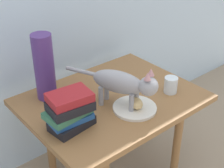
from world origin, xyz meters
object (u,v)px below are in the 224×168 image
Objects in this scene: green_vase at (44,67)px; candle_jar at (171,86)px; side_table at (112,109)px; tv_remote at (75,97)px; plate at (135,108)px; bread_roll at (136,103)px; cat at (124,83)px; book_stack at (70,111)px.

green_vase reaches higher than candle_jar.
tv_remote is at bearing 144.70° from side_table.
tv_remote reaches higher than plate.
candle_jar is (0.25, 0.01, -0.00)m from bread_roll.
cat is at bearing 120.12° from plate.
bread_roll is (0.02, -0.16, 0.11)m from side_table.
cat reaches higher than candle_jar.
tv_remote is at bearing 123.38° from plate.
candle_jar is 0.49m from tv_remote.
candle_jar reaches higher than tv_remote.
plate is 0.62× the size of green_vase.
side_table is at bearing 14.03° from book_stack.
plate is 2.64× the size of bread_roll.
plate is 0.03m from bread_roll.
bread_roll reaches higher than plate.
green_vase is at bearing 80.35° from book_stack.
green_vase is 3.99× the size of candle_jar.
side_table is 0.19m from bread_roll.
tv_remote is at bearing -48.67° from green_vase.
side_table is at bearing 150.50° from candle_jar.
bread_roll is at bearing -102.70° from tv_remote.
green_vase reaches higher than tv_remote.
candle_jar is at bearing -29.50° from side_table.
cat is at bearing -53.21° from green_vase.
candle_jar is at bearing -10.73° from cat.
plate is 1.41× the size of tv_remote.
bread_roll is 0.37× the size of book_stack.
cat is 5.23× the size of candle_jar.
green_vase reaches higher than side_table.
cat reaches higher than tv_remote.
book_stack is at bearing 172.17° from candle_jar.
bread_roll is 0.94× the size of candle_jar.
cat is 0.28m from tv_remote.
book_stack is 0.57m from candle_jar.
green_vase is 2.26× the size of tv_remote.
candle_jar is at bearing -76.72° from tv_remote.
bread_roll is 0.25m from candle_jar.
cat is (-0.03, 0.06, 0.09)m from bread_roll.
book_stack is (-0.31, 0.08, 0.08)m from plate.
bread_roll is 0.18× the size of cat.
book_stack is (-0.31, 0.08, 0.05)m from bread_roll.
plate reaches higher than side_table.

